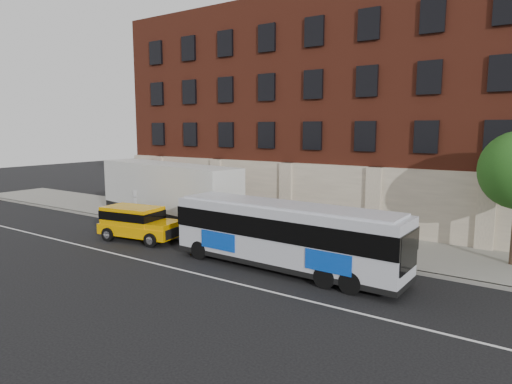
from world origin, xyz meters
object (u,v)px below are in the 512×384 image
Objects in this scene: city_bus at (285,234)px; shipping_container at (167,195)px; sign_pole at (136,202)px; yellow_suv at (137,221)px.

city_bus is 12.00m from shipping_container.
sign_pole reaches higher than yellow_suv.
shipping_container is at bearing 24.09° from sign_pole.
shipping_container is at bearing 110.73° from yellow_suv.
city_bus reaches higher than yellow_suv.
yellow_suv is at bearing -179.71° from city_bus.
shipping_container is at bearing 161.18° from city_bus.
sign_pole is 2.30m from shipping_container.
shipping_container is (-1.48, 3.92, 0.92)m from yellow_suv.
city_bus is at bearing -12.46° from sign_pole.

